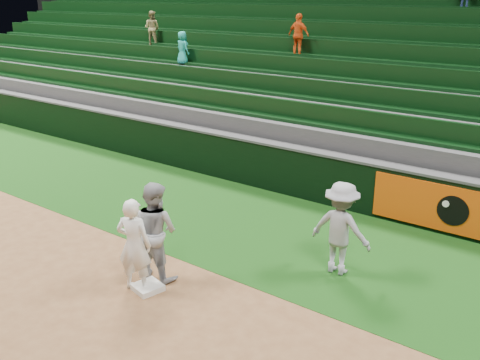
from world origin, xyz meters
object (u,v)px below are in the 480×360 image
at_px(first_baseman, 134,245).
at_px(baserunner, 155,230).
at_px(first_base, 148,287).
at_px(base_coach, 341,228).

bearing_deg(first_baseman, baserunner, -107.70).
distance_m(first_base, first_baseman, 0.80).
height_order(first_base, baserunner, baserunner).
xyz_separation_m(first_base, first_baseman, (-0.19, -0.07, 0.78)).
bearing_deg(base_coach, first_baseman, 44.05).
xyz_separation_m(first_base, base_coach, (2.32, 2.51, 0.82)).
height_order(first_base, base_coach, base_coach).
bearing_deg(baserunner, first_base, 113.32).
bearing_deg(first_base, base_coach, 47.27).
bearing_deg(baserunner, base_coach, -143.54).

